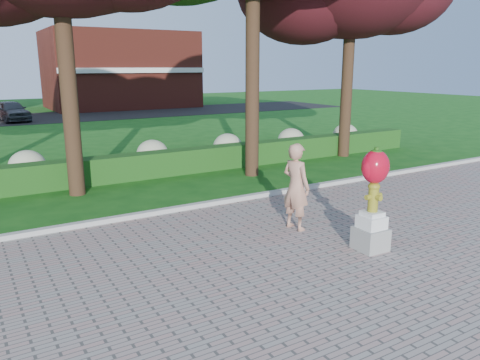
{
  "coord_description": "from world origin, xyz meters",
  "views": [
    {
      "loc": [
        -4.62,
        -7.24,
        3.51
      ],
      "look_at": [
        0.34,
        1.0,
        1.17
      ],
      "focal_mm": 35.0,
      "sensor_mm": 36.0,
      "label": 1
    }
  ],
  "objects": [
    {
      "name": "ground",
      "position": [
        0.0,
        0.0,
        0.0
      ],
      "size": [
        100.0,
        100.0,
        0.0
      ],
      "primitive_type": "plane",
      "color": "#134A12",
      "rests_on": "ground"
    },
    {
      "name": "walkway",
      "position": [
        0.0,
        -4.0,
        0.02
      ],
      "size": [
        40.0,
        14.0,
        0.04
      ],
      "primitive_type": "cube",
      "color": "gray",
      "rests_on": "ground"
    },
    {
      "name": "curb",
      "position": [
        0.0,
        3.0,
        0.07
      ],
      "size": [
        40.0,
        0.18,
        0.15
      ],
      "primitive_type": "cube",
      "color": "#ADADA5",
      "rests_on": "ground"
    },
    {
      "name": "lawn_hedge",
      "position": [
        0.0,
        7.0,
        0.4
      ],
      "size": [
        24.0,
        0.7,
        0.8
      ],
      "primitive_type": "cube",
      "color": "#174513",
      "rests_on": "ground"
    },
    {
      "name": "hydrangea_row",
      "position": [
        0.57,
        8.0,
        0.55
      ],
      "size": [
        20.1,
        1.1,
        0.99
      ],
      "color": "#9BA27C",
      "rests_on": "ground"
    },
    {
      "name": "street",
      "position": [
        0.0,
        28.0,
        0.01
      ],
      "size": [
        50.0,
        8.0,
        0.02
      ],
      "primitive_type": "cube",
      "color": "black",
      "rests_on": "ground"
    },
    {
      "name": "building_right",
      "position": [
        8.0,
        34.0,
        3.2
      ],
      "size": [
        12.0,
        8.0,
        6.4
      ],
      "primitive_type": "cube",
      "color": "maroon",
      "rests_on": "ground"
    },
    {
      "name": "hydrant_sculpture",
      "position": [
        1.95,
        -1.23,
        1.11
      ],
      "size": [
        0.59,
        0.56,
        2.02
      ],
      "rotation": [
        0.0,
        0.0,
        -0.03
      ],
      "color": "gray",
      "rests_on": "walkway"
    },
    {
      "name": "woman",
      "position": [
        1.44,
        0.49,
        0.99
      ],
      "size": [
        0.58,
        0.77,
        1.9
      ],
      "primitive_type": "imported",
      "rotation": [
        0.0,
        0.0,
        1.77
      ],
      "color": "tan",
      "rests_on": "walkway"
    },
    {
      "name": "parked_car",
      "position": [
        -1.62,
        26.73,
        0.69
      ],
      "size": [
        2.3,
        4.18,
        1.35
      ],
      "primitive_type": "imported",
      "rotation": [
        0.0,
        0.0,
        0.19
      ],
      "color": "#3D3F45",
      "rests_on": "street"
    }
  ]
}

